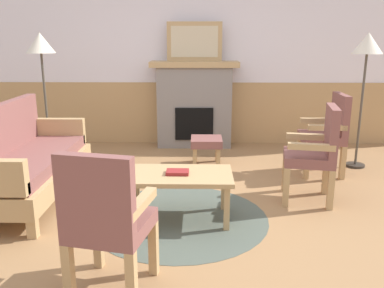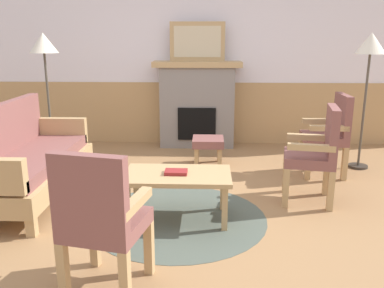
{
  "view_description": "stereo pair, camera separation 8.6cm",
  "coord_description": "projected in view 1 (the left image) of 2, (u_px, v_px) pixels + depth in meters",
  "views": [
    {
      "loc": [
        0.07,
        -3.77,
        1.63
      ],
      "look_at": [
        0.0,
        0.35,
        0.55
      ],
      "focal_mm": 38.35,
      "sensor_mm": 36.0,
      "label": 1
    },
    {
      "loc": [
        0.16,
        -3.76,
        1.63
      ],
      "look_at": [
        0.0,
        0.35,
        0.55
      ],
      "focal_mm": 38.35,
      "sensor_mm": 36.0,
      "label": 2
    }
  ],
  "objects": [
    {
      "name": "fireplace",
      "position": [
        194.0,
        104.0,
        6.16
      ],
      "size": [
        1.3,
        0.44,
        1.28
      ],
      "color": "gray",
      "rests_on": "ground_plane"
    },
    {
      "name": "floor_lamp_by_couch",
      "position": [
        41.0,
        51.0,
        5.17
      ],
      "size": [
        0.36,
        0.36,
        1.68
      ],
      "color": "#332D28",
      "rests_on": "ground_plane"
    },
    {
      "name": "floor_lamp_by_chairs",
      "position": [
        367.0,
        52.0,
        4.95
      ],
      "size": [
        0.36,
        0.36,
        1.68
      ],
      "color": "#332D28",
      "rests_on": "ground_plane"
    },
    {
      "name": "book_on_table",
      "position": [
        178.0,
        172.0,
        3.67
      ],
      "size": [
        0.2,
        0.14,
        0.03
      ],
      "primitive_type": "cube",
      "rotation": [
        0.0,
        0.0,
        -0.02
      ],
      "color": "maroon",
      "rests_on": "coffee_table"
    },
    {
      "name": "coffee_table",
      "position": [
        179.0,
        179.0,
        3.7
      ],
      "size": [
        0.96,
        0.56,
        0.44
      ],
      "color": "tan",
      "rests_on": "ground_plane"
    },
    {
      "name": "round_rug",
      "position": [
        179.0,
        218.0,
        3.8
      ],
      "size": [
        1.64,
        1.64,
        0.01
      ],
      "primitive_type": "cylinder",
      "color": "#4C564C",
      "rests_on": "ground_plane"
    },
    {
      "name": "couch",
      "position": [
        28.0,
        162.0,
        4.16
      ],
      "size": [
        0.7,
        1.8,
        0.98
      ],
      "color": "tan",
      "rests_on": "ground_plane"
    },
    {
      "name": "armchair_front_left",
      "position": [
        106.0,
        217.0,
        2.56
      ],
      "size": [
        0.57,
        0.57,
        0.98
      ],
      "color": "tan",
      "rests_on": "ground_plane"
    },
    {
      "name": "wall_back",
      "position": [
        195.0,
        58.0,
        6.24
      ],
      "size": [
        7.2,
        0.14,
        2.7
      ],
      "color": "white",
      "rests_on": "ground_plane"
    },
    {
      "name": "armchair_near_fireplace",
      "position": [
        316.0,
        150.0,
        4.09
      ],
      "size": [
        0.56,
        0.56,
        0.98
      ],
      "color": "tan",
      "rests_on": "ground_plane"
    },
    {
      "name": "armchair_by_window_left",
      "position": [
        328.0,
        131.0,
        4.91
      ],
      "size": [
        0.49,
        0.49,
        0.98
      ],
      "color": "tan",
      "rests_on": "ground_plane"
    },
    {
      "name": "framed_picture",
      "position": [
        194.0,
        42.0,
        5.93
      ],
      "size": [
        0.8,
        0.04,
        0.56
      ],
      "color": "tan",
      "rests_on": "fireplace"
    },
    {
      "name": "ground_plane",
      "position": [
        191.0,
        207.0,
        4.06
      ],
      "size": [
        14.0,
        14.0,
        0.0
      ],
      "primitive_type": "plane",
      "color": "#997047"
    },
    {
      "name": "footstool",
      "position": [
        206.0,
        144.0,
        5.32
      ],
      "size": [
        0.4,
        0.4,
        0.36
      ],
      "color": "tan",
      "rests_on": "ground_plane"
    }
  ]
}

